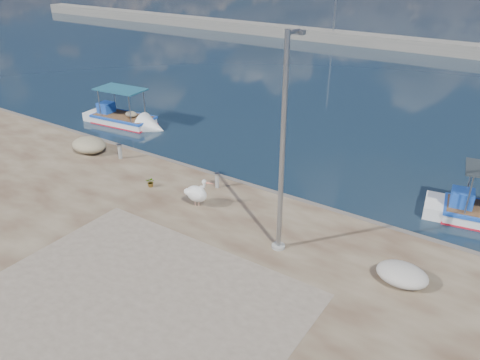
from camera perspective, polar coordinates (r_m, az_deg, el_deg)
name	(u,v)px	position (r m, az deg, el deg)	size (l,w,h in m)	color
ground	(178,255)	(16.38, -7.53, -9.04)	(1400.00, 1400.00, 0.00)	#162635
quay_patch	(134,304)	(13.87, -12.76, -14.58)	(9.00, 7.00, 0.01)	gray
breakwater	(447,48)	(51.36, 23.96, 14.47)	(120.00, 2.20, 7.50)	gray
boat_left	(123,120)	(28.90, -14.05, 7.05)	(5.33, 2.20, 2.49)	white
pelican	(197,193)	(17.90, -5.26, -1.63)	(1.22, 0.84, 1.17)	tan
lamp_post	(283,157)	(14.19, 5.22, 2.86)	(0.44, 0.96, 7.00)	gray
bollard_near	(217,180)	(19.31, -2.82, 0.04)	(0.22, 0.22, 0.66)	gray
bollard_far	(120,151)	(22.68, -14.45, 3.46)	(0.24, 0.24, 0.72)	gray
potted_plant	(151,182)	(19.76, -10.82, -0.25)	(0.39, 0.33, 0.43)	#33722D
net_pile_d	(402,274)	(14.91, 19.15, -10.83)	(1.53, 1.15, 0.57)	#B7B1AA
net_pile_b	(89,145)	(23.88, -17.93, 4.08)	(1.82, 1.41, 0.71)	#BBAF8A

